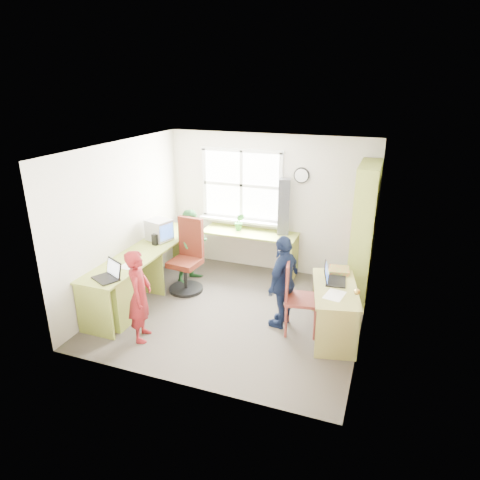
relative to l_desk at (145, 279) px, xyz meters
The scene contains 19 objects.
room 1.57m from the l_desk, 16.12° to the left, with size 3.64×3.44×2.44m.
l_desk is the anchor object (origin of this frame).
right_desk 2.76m from the l_desk, ahead, with size 0.80×1.29×0.69m.
bookshelf 3.35m from the l_desk, 26.43° to the left, with size 0.30×1.02×2.10m.
swivel_chair 0.82m from the l_desk, 65.82° to the left, with size 0.60×0.60×1.18m.
wooden_chair 2.26m from the l_desk, ahead, with size 0.50×0.50×1.01m.
crt_monitor 0.97m from the l_desk, 103.72° to the left, with size 0.43×0.41×0.35m.
laptop_left 0.76m from the l_desk, 98.34° to the right, with size 0.44×0.41×0.24m.
laptop_right 2.71m from the l_desk, ahead, with size 0.33×0.38×0.24m.
speaker_a 0.75m from the l_desk, 104.29° to the left, with size 0.10×0.10×0.18m.
speaker_b 1.21m from the l_desk, 98.98° to the left, with size 0.09×0.09×0.16m.
cd_tower 2.55m from the l_desk, 48.51° to the left, with size 0.23×0.21×0.95m.
game_box 2.83m from the l_desk, 14.73° to the left, with size 0.31×0.31×0.05m.
paper_a 0.38m from the l_desk, 112.93° to the right, with size 0.22×0.29×0.00m.
paper_b 2.78m from the l_desk, ahead, with size 0.27×0.35×0.00m.
potted_plant 1.98m from the l_desk, 63.70° to the left, with size 0.17×0.14×0.31m, color #2B6C2C.
person_red 0.87m from the l_desk, 61.58° to the right, with size 0.45×0.30×1.25m, color maroon.
person_green 1.12m from the l_desk, 76.04° to the left, with size 0.60×0.47×1.24m, color #29662D.
person_navy 2.07m from the l_desk, ahead, with size 0.77×0.32×1.32m, color #141F40.
Camera 1 is at (1.99, -5.17, 3.22)m, focal length 32.00 mm.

